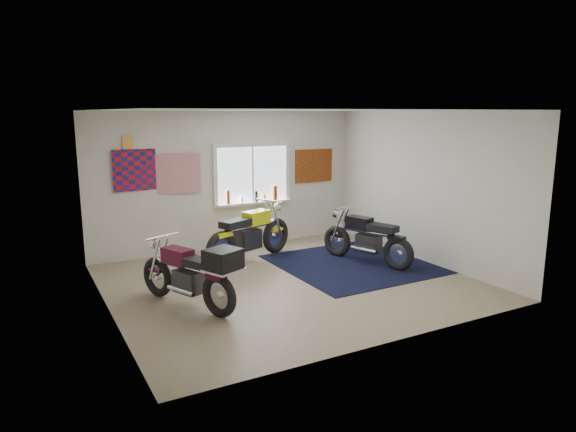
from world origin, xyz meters
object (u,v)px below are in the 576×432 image
black_chrome_bike (367,240)px  maroon_tourer (193,274)px  navy_rug (352,264)px  yellow_triumph (249,236)px

black_chrome_bike → maroon_tourer: bearing=81.6°
navy_rug → yellow_triumph: 1.93m
navy_rug → black_chrome_bike: (0.27, -0.04, 0.42)m
black_chrome_bike → navy_rug: bearing=62.1°
yellow_triumph → maroon_tourer: yellow_triumph is taller
yellow_triumph → maroon_tourer: bearing=-154.6°
maroon_tourer → navy_rug: bearing=-101.5°
black_chrome_bike → maroon_tourer: black_chrome_bike is taller
navy_rug → maroon_tourer: (-3.15, -0.68, 0.49)m
black_chrome_bike → maroon_tourer: size_ratio=1.02×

